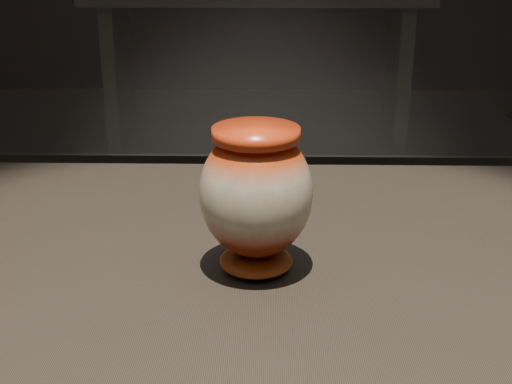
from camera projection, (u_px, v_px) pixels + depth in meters
main_vase at (256, 195)px, 0.83m from camera, size 0.15×0.15×0.18m
back_shelf at (257, 39)px, 4.26m from camera, size 2.00×0.60×0.90m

